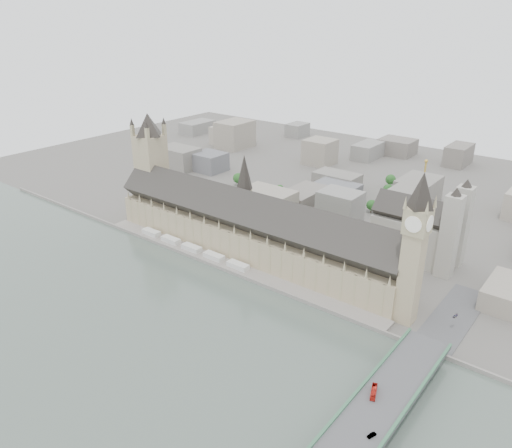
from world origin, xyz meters
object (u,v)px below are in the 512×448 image
Objects in this scene: westminster_bridge at (373,419)px; car_approach at (455,316)px; victoria_tower at (151,162)px; red_bus_north at (374,392)px; car_silver at (372,435)px; elizabeth_tower at (415,239)px; westminster_abbey at (420,231)px; palace_of_westminster at (249,229)px.

westminster_bridge is 103.57m from car_approach.
victoria_tower is 309.91m from westminster_bridge.
red_bus_north reaches higher than car_silver.
car_silver is (11.24, -24.96, -0.78)m from red_bus_north.
car_silver is (30.25, -110.49, -47.07)m from elizabeth_tower.
car_approach is (55.68, -79.19, -14.20)m from westminster_abbey.
westminster_abbey is 14.68× the size of car_silver.
victoria_tower is at bearing 175.93° from car_silver.
westminster_abbey is at bearing 85.67° from red_bus_north.
car_approach is at bearing 64.85° from red_bus_north.
red_bus_north is 2.40× the size of car_silver.
westminster_abbey is 97.84m from car_approach.
car_silver is at bearing -73.81° from westminster_abbey.
victoria_tower is 292.17m from car_approach.
palace_of_westminster is 0.82× the size of westminster_bridge.
elizabeth_tower reaches higher than red_bus_north.
car_silver is at bearing -83.45° from car_approach.
palace_of_westminster is 185.00m from red_bus_north.
elizabeth_tower is 99.09m from red_bus_north.
westminster_bridge is 17.28m from car_silver.
victoria_tower reaches higher than car_silver.
westminster_abbey is at bearing 105.64° from westminster_bridge.
westminster_bridge is at bearing -33.49° from palace_of_westminster.
elizabeth_tower is at bearing -72.71° from westminster_abbey.
westminster_abbey is at bearing 107.29° from elizabeth_tower.
red_bus_north is (46.08, -172.53, -13.28)m from westminster_abbey.
westminster_abbey reaches higher than car_approach.
palace_of_westminster is 2.65× the size of victoria_tower.
westminster_abbey is 15.70× the size of car_approach.
car_silver is (168.25, -122.19, -11.69)m from palace_of_westminster.
palace_of_westminster is at bearing -145.83° from westminster_abbey.
car_approach is at bearing -54.89° from westminster_abbey.
car_silver is at bearing -74.69° from elizabeth_tower.
victoria_tower is at bearing 176.04° from elizabeth_tower.
victoria_tower is 300.75m from red_bus_north.
westminster_abbey reaches higher than westminster_bridge.
elizabeth_tower is at bearing 83.25° from red_bus_north.
elizabeth_tower is (138.00, -11.70, 35.38)m from palace_of_westminster.
car_approach is (-1.65, 118.30, -0.13)m from car_silver.
elizabeth_tower is 1.07× the size of victoria_tower.
elizabeth_tower is 1.58× the size of westminster_abbey.
victoria_tower is at bearing 177.04° from palace_of_westminster.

